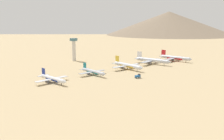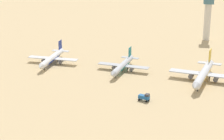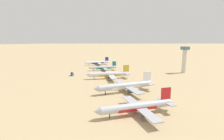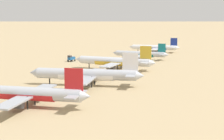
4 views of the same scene
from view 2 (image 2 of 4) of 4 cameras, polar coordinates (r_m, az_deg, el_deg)
name	(u,v)px [view 2 (image 2 of 4)]	position (r m, az deg, el deg)	size (l,w,h in m)	color
ground_plane	(204,82)	(235.58, 12.09, -1.60)	(1800.00, 1800.00, 0.00)	tan
parked_jet_0	(52,58)	(262.11, -7.90, 1.56)	(38.27, 31.14, 11.03)	silver
parked_jet_1	(123,65)	(246.57, 1.44, 0.62)	(37.07, 30.33, 10.73)	#B2B7C1
parked_jet_2	(204,74)	(235.11, 12.02, -0.48)	(45.98, 37.73, 13.38)	silver
service_truck	(144,97)	(206.22, 4.31, -3.56)	(4.37, 5.68, 3.90)	#1E5999
control_tower	(208,17)	(319.49, 12.50, 6.83)	(7.20, 7.20, 30.27)	beige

